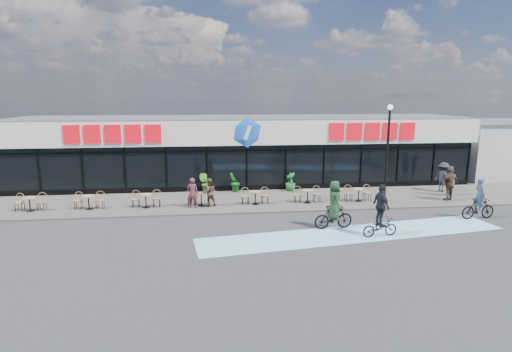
# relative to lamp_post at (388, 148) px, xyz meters

# --- Properties ---
(ground) EXTENTS (120.00, 120.00, 0.00)m
(ground) POSITION_rel_lamp_post_xyz_m (-7.06, -2.30, -3.33)
(ground) COLOR #28282B
(ground) RESTS_ON ground
(sidewalk) EXTENTS (44.00, 5.00, 0.10)m
(sidewalk) POSITION_rel_lamp_post_xyz_m (-7.06, 2.20, -3.28)
(sidewalk) COLOR #54504A
(sidewalk) RESTS_ON ground
(bike_lane) EXTENTS (14.17, 4.13, 0.01)m
(bike_lane) POSITION_rel_lamp_post_xyz_m (-3.06, -3.80, -3.32)
(bike_lane) COLOR #72AFD8
(bike_lane) RESTS_ON ground
(building) EXTENTS (30.60, 6.57, 4.75)m
(building) POSITION_rel_lamp_post_xyz_m (-7.06, 7.63, -0.99)
(building) COLOR black
(building) RESTS_ON ground
(neighbour_building) EXTENTS (9.20, 7.20, 4.11)m
(neighbour_building) POSITION_rel_lamp_post_xyz_m (13.44, 8.70, -1.27)
(neighbour_building) COLOR silver
(neighbour_building) RESTS_ON ground
(lamp_post) EXTENTS (0.28, 0.28, 5.47)m
(lamp_post) POSITION_rel_lamp_post_xyz_m (0.00, 0.00, 0.00)
(lamp_post) COLOR black
(lamp_post) RESTS_ON sidewalk
(bistro_set_0) EXTENTS (1.54, 0.62, 0.90)m
(bistro_set_0) POSITION_rel_lamp_post_xyz_m (-18.77, 1.32, -2.77)
(bistro_set_0) COLOR tan
(bistro_set_0) RESTS_ON sidewalk
(bistro_set_1) EXTENTS (1.54, 0.62, 0.90)m
(bistro_set_1) POSITION_rel_lamp_post_xyz_m (-15.81, 1.32, -2.77)
(bistro_set_1) COLOR tan
(bistro_set_1) RESTS_ON sidewalk
(bistro_set_2) EXTENTS (1.54, 0.62, 0.90)m
(bistro_set_2) POSITION_rel_lamp_post_xyz_m (-12.84, 1.32, -2.77)
(bistro_set_2) COLOR tan
(bistro_set_2) RESTS_ON sidewalk
(bistro_set_3) EXTENTS (1.54, 0.62, 0.90)m
(bistro_set_3) POSITION_rel_lamp_post_xyz_m (-9.88, 1.32, -2.77)
(bistro_set_3) COLOR tan
(bistro_set_3) RESTS_ON sidewalk
(bistro_set_4) EXTENTS (1.54, 0.62, 0.90)m
(bistro_set_4) POSITION_rel_lamp_post_xyz_m (-6.92, 1.32, -2.77)
(bistro_set_4) COLOR tan
(bistro_set_4) RESTS_ON sidewalk
(bistro_set_5) EXTENTS (1.54, 0.62, 0.90)m
(bistro_set_5) POSITION_rel_lamp_post_xyz_m (-3.95, 1.32, -2.77)
(bistro_set_5) COLOR tan
(bistro_set_5) RESTS_ON sidewalk
(bistro_set_6) EXTENTS (1.54, 0.62, 0.90)m
(bistro_set_6) POSITION_rel_lamp_post_xyz_m (-0.99, 1.32, -2.77)
(bistro_set_6) COLOR tan
(bistro_set_6) RESTS_ON sidewalk
(potted_plant_left) EXTENTS (0.76, 0.65, 1.21)m
(potted_plant_left) POSITION_rel_lamp_post_xyz_m (-9.73, 4.31, -2.62)
(potted_plant_left) COLOR #306A1E
(potted_plant_left) RESTS_ON sidewalk
(potted_plant_mid) EXTENTS (0.88, 0.87, 1.25)m
(potted_plant_mid) POSITION_rel_lamp_post_xyz_m (-7.89, 4.25, -2.60)
(potted_plant_mid) COLOR #185619
(potted_plant_mid) RESTS_ON sidewalk
(potted_plant_right) EXTENTS (0.86, 0.86, 1.19)m
(potted_plant_right) POSITION_rel_lamp_post_xyz_m (-4.35, 4.18, -2.64)
(potted_plant_right) COLOR #1A5D27
(potted_plant_right) RESTS_ON sidewalk
(patron_left) EXTENTS (0.65, 0.47, 1.65)m
(patron_left) POSITION_rel_lamp_post_xyz_m (-10.33, 0.91, -2.40)
(patron_left) COLOR #4E282C
(patron_left) RESTS_ON sidewalk
(patron_right) EXTENTS (0.89, 0.78, 1.56)m
(patron_right) POSITION_rel_lamp_post_xyz_m (-9.45, 1.14, -2.45)
(patron_right) COLOR #52332A
(patron_right) RESTS_ON sidewalk
(pedestrian_a) EXTENTS (0.92, 1.05, 1.82)m
(pedestrian_a) POSITION_rel_lamp_post_xyz_m (4.84, 1.82, -2.32)
(pedestrian_a) COLOR #30394B
(pedestrian_a) RESTS_ON sidewalk
(pedestrian_b) EXTENTS (1.08, 1.37, 1.86)m
(pedestrian_b) POSITION_rel_lamp_post_xyz_m (5.11, 2.92, -2.30)
(pedestrian_b) COLOR #22232B
(pedestrian_b) RESTS_ON sidewalk
(pedestrian_c) EXTENTS (1.22, 0.75, 1.94)m
(pedestrian_c) POSITION_rel_lamp_post_xyz_m (4.26, 0.85, -2.26)
(pedestrian_c) COLOR #513629
(pedestrian_c) RESTS_ON sidewalk
(cyclist_a) EXTENTS (1.87, 0.93, 2.26)m
(cyclist_a) POSITION_rel_lamp_post_xyz_m (-3.77, -3.01, -2.40)
(cyclist_a) COLOR black
(cyclist_a) RESTS_ON ground
(cyclist_b) EXTENTS (1.82, 0.63, 2.04)m
(cyclist_b) POSITION_rel_lamp_post_xyz_m (3.82, -2.36, -2.60)
(cyclist_b) COLOR black
(cyclist_b) RESTS_ON ground
(cyclist_c) EXTENTS (1.69, 1.16, 2.33)m
(cyclist_c) POSITION_rel_lamp_post_xyz_m (-2.07, -4.25, -2.37)
(cyclist_c) COLOR black
(cyclist_c) RESTS_ON ground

